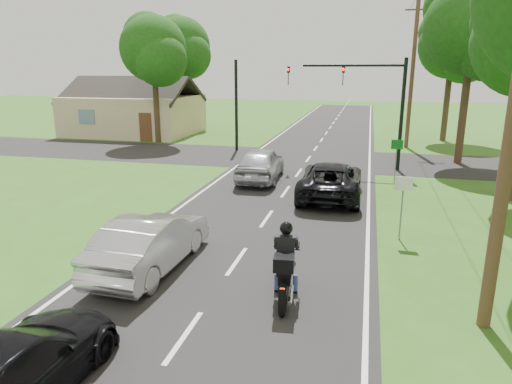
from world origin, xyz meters
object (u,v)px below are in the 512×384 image
Objects in this scene: motorcycle_rider at (285,270)px; traffic_signal at (367,93)px; sign_green at (397,151)px; silver_sedan at (151,242)px; dark_suv at (331,180)px; utility_pole_far at (412,74)px; dark_car_behind at (12,371)px; sign_white at (403,193)px; silver_suv at (260,163)px.

traffic_signal is (1.58, 15.88, 3.36)m from motorcycle_rider.
motorcycle_rider is at bearing -103.71° from sign_green.
silver_sedan is 13.95m from sign_green.
utility_pole_far reaches higher than dark_suv.
dark_car_behind is 21.48m from traffic_signal.
motorcycle_rider is 24.67m from utility_pole_far.
traffic_signal reaches higher than sign_green.
motorcycle_rider is 16.31m from traffic_signal.
sign_white is at bearing -125.45° from dark_car_behind.
dark_suv is at bearing -114.58° from silver_sedan.
traffic_signal is (4.98, 4.02, 3.29)m from silver_suv.
motorcycle_rider is 5.74m from sign_white.
motorcycle_rider is at bearing 87.12° from dark_suv.
traffic_signal is 3.00× the size of sign_green.
silver_suv is 0.77× the size of traffic_signal.
dark_suv is 4.39m from silver_suv.
traffic_signal is 4.24m from sign_green.
silver_suv is at bearing -171.33° from sign_green.
sign_white is (-1.50, -19.02, -3.49)m from utility_pole_far.
traffic_signal reaches higher than sign_white.
silver_sedan is at bearing 62.61° from dark_suv.
sign_white is (2.65, -4.64, 0.82)m from dark_suv.
silver_sedan is at bearing -150.02° from sign_white.
sign_green reaches higher than dark_car_behind.
motorcycle_rider is 0.52× the size of dark_car_behind.
dark_car_behind is at bearing -124.96° from sign_white.
utility_pole_far is at bearing -106.43° from dark_car_behind.
sign_green is (6.85, 17.51, 0.94)m from dark_car_behind.
dark_suv is at bearing -106.27° from dark_car_behind.
silver_sedan is 0.96× the size of silver_suv.
sign_green is (1.56, -3.02, -2.54)m from traffic_signal.
traffic_signal is at bearing 117.38° from sign_green.
silver_sedan is at bearing 83.73° from silver_suv.
motorcycle_rider reaches higher than dark_car_behind.
silver_sedan is 2.21× the size of sign_white.
motorcycle_rider is at bearing -129.10° from dark_car_behind.
traffic_signal is at bearing 78.37° from motorcycle_rider.
utility_pole_far is (4.44, 23.88, 4.30)m from motorcycle_rider.
traffic_signal is (5.54, 15.00, 3.35)m from silver_sedan.
silver_sedan is (-4.25, -8.62, 0.00)m from dark_suv.
silver_suv is at bearing 100.06° from motorcycle_rider.
dark_suv is 15.57m from utility_pole_far.
silver_suv is at bearing -141.15° from traffic_signal.
sign_green is at bearing -118.99° from silver_sedan.
sign_white reaches higher than motorcycle_rider.
silver_suv reaches higher than silver_sedan.
motorcycle_rider is 5.95m from dark_car_behind.
dark_car_behind is at bearing 73.08° from dark_suv.
dark_suv is 0.87× the size of traffic_signal.
dark_suv is 4.48m from sign_green.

